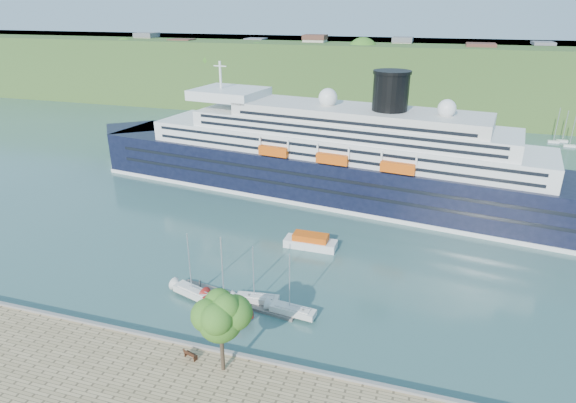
% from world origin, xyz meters
% --- Properties ---
extents(ground, '(400.00, 400.00, 0.00)m').
position_xyz_m(ground, '(0.00, 0.00, 0.00)').
color(ground, '#2E534F').
rests_on(ground, ground).
extents(far_hillside, '(400.00, 50.00, 24.00)m').
position_xyz_m(far_hillside, '(0.00, 145.00, 12.00)').
color(far_hillside, '#325120').
rests_on(far_hillside, ground).
extents(quay_coping, '(220.00, 0.50, 0.30)m').
position_xyz_m(quay_coping, '(0.00, -0.20, 1.15)').
color(quay_coping, slate).
rests_on(quay_coping, promenade).
extents(cruise_ship, '(115.33, 32.04, 25.63)m').
position_xyz_m(cruise_ship, '(3.72, 52.06, 12.81)').
color(cruise_ship, black).
rests_on(cruise_ship, ground).
extents(park_bench, '(1.82, 1.18, 1.08)m').
position_xyz_m(park_bench, '(1.50, -2.05, 1.54)').
color(park_bench, '#3F2212').
rests_on(park_bench, promenade).
extents(promenade_tree, '(6.10, 6.10, 10.11)m').
position_xyz_m(promenade_tree, '(5.54, -2.59, 6.05)').
color(promenade_tree, '#2D6219').
rests_on(promenade_tree, promenade).
extents(floating_pontoon, '(17.49, 4.75, 0.39)m').
position_xyz_m(floating_pontoon, '(1.33, 10.83, 0.19)').
color(floating_pontoon, slate).
rests_on(floating_pontoon, ground).
extents(sailboat_white_near, '(7.28, 3.99, 9.07)m').
position_xyz_m(sailboat_white_near, '(-4.14, 9.63, 4.53)').
color(sailboat_white_near, silver).
rests_on(sailboat_white_near, ground).
extents(sailboat_red, '(8.14, 5.22, 10.24)m').
position_xyz_m(sailboat_red, '(1.47, 7.68, 5.12)').
color(sailboat_red, maroon).
rests_on(sailboat_red, ground).
extents(sailboat_white_far, '(6.65, 2.52, 8.38)m').
position_xyz_m(sailboat_white_far, '(9.45, 9.74, 4.19)').
color(sailboat_white_far, silver).
rests_on(sailboat_white_far, ground).
extents(tender_launch, '(8.52, 2.98, 2.35)m').
position_xyz_m(tender_launch, '(6.86, 28.33, 1.17)').
color(tender_launch, '#D9500C').
rests_on(tender_launch, ground).
extents(sailboat_extra, '(6.38, 2.53, 8.01)m').
position_xyz_m(sailboat_extra, '(4.27, 10.95, 4.01)').
color(sailboat_extra, silver).
rests_on(sailboat_extra, ground).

